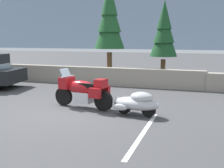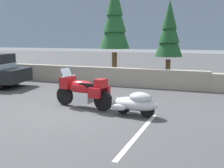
{
  "view_description": "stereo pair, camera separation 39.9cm",
  "coord_description": "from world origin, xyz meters",
  "px_view_note": "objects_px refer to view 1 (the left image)",
  "views": [
    {
      "loc": [
        3.88,
        -8.15,
        2.35
      ],
      "look_at": [
        0.96,
        0.6,
        0.85
      ],
      "focal_mm": 44.47,
      "sensor_mm": 36.0,
      "label": 1
    },
    {
      "loc": [
        4.26,
        -8.01,
        2.35
      ],
      "look_at": [
        0.96,
        0.6,
        0.85
      ],
      "focal_mm": 44.47,
      "sensor_mm": 36.0,
      "label": 2
    }
  ],
  "objects_px": {
    "pine_tree_tall": "(109,19)",
    "pine_tree_far_right": "(164,32)",
    "car_shaped_trailer": "(136,102)",
    "touring_motorcycle": "(83,90)"
  },
  "relations": [
    {
      "from": "pine_tree_far_right",
      "to": "touring_motorcycle",
      "type": "bearing_deg",
      "value": -105.22
    },
    {
      "from": "pine_tree_tall",
      "to": "pine_tree_far_right",
      "type": "height_order",
      "value": "pine_tree_tall"
    },
    {
      "from": "car_shaped_trailer",
      "to": "pine_tree_tall",
      "type": "bearing_deg",
      "value": 115.41
    },
    {
      "from": "touring_motorcycle",
      "to": "pine_tree_far_right",
      "type": "distance_m",
      "value": 7.13
    },
    {
      "from": "car_shaped_trailer",
      "to": "pine_tree_tall",
      "type": "relative_size",
      "value": 0.4
    },
    {
      "from": "car_shaped_trailer",
      "to": "pine_tree_far_right",
      "type": "bearing_deg",
      "value": 91.59
    },
    {
      "from": "touring_motorcycle",
      "to": "car_shaped_trailer",
      "type": "relative_size",
      "value": 1.03
    },
    {
      "from": "touring_motorcycle",
      "to": "pine_tree_tall",
      "type": "relative_size",
      "value": 0.41
    },
    {
      "from": "touring_motorcycle",
      "to": "car_shaped_trailer",
      "type": "distance_m",
      "value": 2.02
    },
    {
      "from": "car_shaped_trailer",
      "to": "pine_tree_far_right",
      "type": "distance_m",
      "value": 7.3
    }
  ]
}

